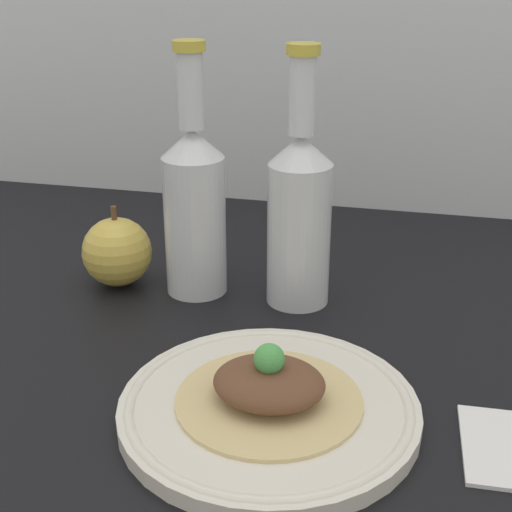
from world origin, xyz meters
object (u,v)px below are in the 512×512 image
at_px(plated_food, 269,386).
at_px(cider_bottle_left, 194,204).
at_px(apple, 117,252).
at_px(cider_bottle_right, 299,212).
at_px(plate, 269,407).

bearing_deg(plated_food, cider_bottle_left, 121.03).
distance_m(plated_food, cider_bottle_left, 0.29).
bearing_deg(apple, cider_bottle_right, 1.41).
distance_m(plate, cider_bottle_left, 0.30).
bearing_deg(cider_bottle_right, plate, -86.01).
height_order(cider_bottle_left, apple, cider_bottle_left).
xyz_separation_m(plate, cider_bottle_left, (-0.14, 0.24, 0.10)).
height_order(plated_food, apple, apple).
height_order(plate, cider_bottle_right, cider_bottle_right).
bearing_deg(cider_bottle_left, apple, -176.84).
distance_m(plate, apple, 0.34).
bearing_deg(cider_bottle_left, cider_bottle_right, 0.00).
height_order(cider_bottle_right, apple, cider_bottle_right).
relative_size(cider_bottle_left, cider_bottle_right, 1.00).
relative_size(plated_food, cider_bottle_right, 0.56).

